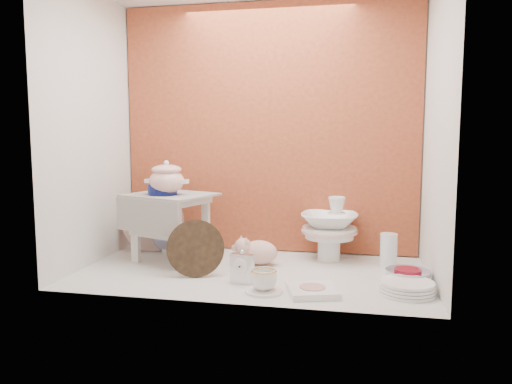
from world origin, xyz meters
The scene contains 17 objects.
ground centered at (0.00, 0.00, 0.00)m, with size 1.80×1.80×0.00m, color silver.
niche_shell centered at (0.00, 0.18, 0.93)m, with size 1.86×1.03×1.53m.
step_stool centered at (-0.49, 0.13, 0.19)m, with size 0.44×0.38×0.38m, color silver, non-canonical shape.
soup_tureen centered at (-0.49, 0.08, 0.48)m, with size 0.23×0.23×0.19m, color white, non-canonical shape.
cobalt_bowl centered at (-0.52, 0.09, 0.41)m, with size 0.16×0.16×0.06m, color #0A124F.
floral_platter centered at (-0.69, 0.34, 0.19)m, with size 0.38×0.07×0.38m, color silver, non-canonical shape.
blue_white_vase centered at (-0.59, 0.37, 0.12)m, with size 0.23×0.23×0.25m, color white.
lacquer_tray centered at (-0.26, -0.13, 0.14)m, with size 0.29×0.08×0.29m, color black, non-canonical shape.
mantel_clock centered at (0.00, -0.21, 0.08)m, with size 0.11×0.04×0.17m, color silver.
plush_pig centered at (0.02, 0.14, 0.07)m, with size 0.25×0.17×0.15m, color #D0A092.
teacup_saucer centered at (0.13, -0.32, 0.01)m, with size 0.17×0.17×0.01m, color white.
gold_rim_teacup centered at (0.13, -0.32, 0.06)m, with size 0.12×0.12×0.10m, color white.
lattice_dish centered at (0.35, -0.30, 0.01)m, with size 0.21×0.21×0.03m, color white.
dinner_plate_stack centered at (0.76, -0.21, 0.03)m, with size 0.25×0.25×0.06m, color white.
crystal_bowl centered at (0.78, -0.05, 0.03)m, with size 0.22×0.22×0.07m, color silver.
clear_glass_vase centered at (0.71, 0.24, 0.09)m, with size 0.09×0.09×0.18m, color silver.
porcelain_tower centered at (0.38, 0.33, 0.18)m, with size 0.32×0.32×0.37m, color white, non-canonical shape.
Camera 1 is at (0.52, -2.46, 0.72)m, focal length 34.56 mm.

